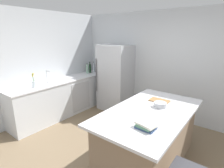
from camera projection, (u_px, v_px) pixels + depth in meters
The scene contains 15 objects.
ground_plane at pixel (108, 162), 2.94m from camera, with size 7.20×7.20×0.00m, color #7A664C.
wall_rear at pixel (166, 66), 4.30m from camera, with size 6.00×0.10×2.60m, color silver.
wall_left at pixel (24, 68), 4.03m from camera, with size 0.10×6.00×2.60m, color silver.
counter_run_left at pixel (63, 97), 4.61m from camera, with size 0.64×2.76×0.93m.
kitchen_island at pixel (149, 136), 2.83m from camera, with size 1.10×1.97×0.92m.
refrigerator at pixel (115, 78), 4.84m from camera, with size 0.82×0.72×1.78m.
sink_faucet at pixel (47, 76), 4.19m from camera, with size 0.15×0.05×0.30m.
flower_vase at pixel (34, 83), 3.82m from camera, with size 0.08×0.08×0.32m.
hot_sauce_bottle at pixel (94, 68), 5.47m from camera, with size 0.05×0.05×0.24m.
soda_bottle at pixel (94, 68), 5.34m from camera, with size 0.07×0.07×0.32m.
wine_bottle at pixel (90, 68), 5.29m from camera, with size 0.07×0.07×0.33m.
gin_bottle at pixel (87, 69), 5.24m from camera, with size 0.08×0.08×0.29m.
cookbook_stack at pixel (146, 126), 2.18m from camera, with size 0.28×0.21×0.08m.
mixing_bowl at pixel (160, 105), 2.83m from camera, with size 0.20×0.20×0.08m.
cutting_board at pixel (159, 101), 3.09m from camera, with size 0.34×0.21×0.02m.
Camera 1 is at (1.57, -1.92, 2.05)m, focal length 28.30 mm.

